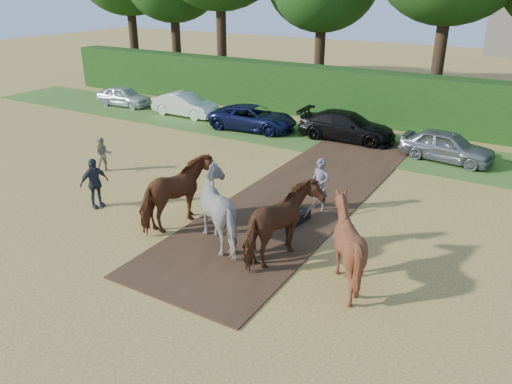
# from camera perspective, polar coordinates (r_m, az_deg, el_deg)

# --- Properties ---
(ground) EXTENTS (120.00, 120.00, 0.00)m
(ground) POSITION_cam_1_polar(r_m,az_deg,el_deg) (15.34, -10.98, -7.82)
(ground) COLOR gold
(ground) RESTS_ON ground
(earth_strip) EXTENTS (4.50, 17.00, 0.05)m
(earth_strip) POSITION_cam_1_polar(r_m,az_deg,el_deg) (19.84, 5.72, -0.04)
(earth_strip) COLOR #472D1C
(earth_strip) RESTS_ON ground
(grass_verge) EXTENTS (50.00, 5.00, 0.03)m
(grass_verge) POSITION_cam_1_polar(r_m,az_deg,el_deg) (26.46, 9.33, 5.69)
(grass_verge) COLOR #38601E
(grass_verge) RESTS_ON ground
(hedgerow) EXTENTS (46.00, 1.60, 3.00)m
(hedgerow) POSITION_cam_1_polar(r_m,az_deg,el_deg) (30.21, 12.78, 10.50)
(hedgerow) COLOR #14380F
(hedgerow) RESTS_ON ground
(spectator_near) EXTENTS (0.93, 0.95, 1.54)m
(spectator_near) POSITION_cam_1_polar(r_m,az_deg,el_deg) (22.73, -17.08, 4.08)
(spectator_near) COLOR #C1B998
(spectator_near) RESTS_ON ground
(spectator_far) EXTENTS (0.73, 1.19, 1.89)m
(spectator_far) POSITION_cam_1_polar(r_m,az_deg,el_deg) (19.12, -17.99, 0.97)
(spectator_far) COLOR #2A2E38
(spectator_far) RESTS_ON ground
(plough_team) EXTENTS (8.01, 5.58, 2.37)m
(plough_team) POSITION_cam_1_polar(r_m,az_deg,el_deg) (15.14, 0.00, -2.74)
(plough_team) COLOR brown
(plough_team) RESTS_ON ground
(parked_cars) EXTENTS (41.08, 3.61, 1.48)m
(parked_cars) POSITION_cam_1_polar(r_m,az_deg,el_deg) (25.13, 20.21, 5.29)
(parked_cars) COLOR silver
(parked_cars) RESTS_ON ground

